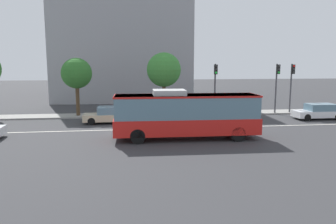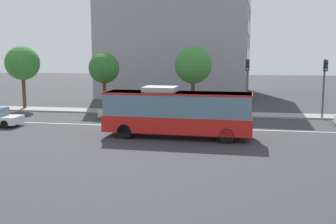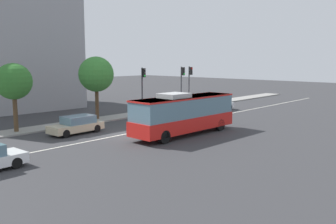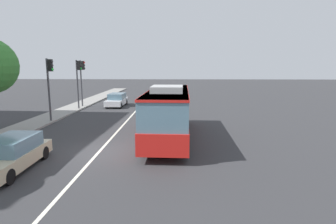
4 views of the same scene
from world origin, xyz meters
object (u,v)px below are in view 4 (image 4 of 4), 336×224
traffic_light_far_corner (82,75)px  sedan_white_ahead (117,100)px  transit_bus (168,111)px  sedan_beige (11,154)px  traffic_light_near_corner (50,79)px  traffic_light_mid_block (78,76)px

traffic_light_far_corner → sedan_white_ahead: bearing=16.1°
transit_bus → sedan_beige: bearing=130.4°
sedan_beige → traffic_light_near_corner: traffic_light_near_corner is taller
sedan_beige → sedan_white_ahead: same height
traffic_light_mid_block → traffic_light_far_corner: size_ratio=1.00×
traffic_light_mid_block → traffic_light_near_corner: bearing=-91.1°
sedan_white_ahead → traffic_light_mid_block: (-2.69, 3.35, 2.84)m
traffic_light_near_corner → traffic_light_mid_block: bearing=94.5°
sedan_beige → traffic_light_far_corner: 19.02m
transit_bus → sedan_white_ahead: 15.41m
transit_bus → traffic_light_far_corner: (13.01, 9.95, 1.75)m
traffic_light_far_corner → traffic_light_near_corner: bearing=-87.7°
transit_bus → traffic_light_mid_block: 15.01m
sedan_white_ahead → traffic_light_far_corner: bearing=-74.1°
traffic_light_far_corner → sedan_beige: bearing=-79.8°
transit_bus → traffic_light_near_corner: traffic_light_near_corner is taller
traffic_light_near_corner → traffic_light_far_corner: (8.24, 0.21, 0.00)m
transit_bus → traffic_light_near_corner: size_ratio=1.94×
sedan_white_ahead → traffic_light_mid_block: bearing=-50.6°
traffic_light_far_corner → traffic_light_mid_block: bearing=-82.4°
traffic_light_near_corner → sedan_white_ahead: bearing=74.5°
sedan_beige → sedan_white_ahead: bearing=177.5°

